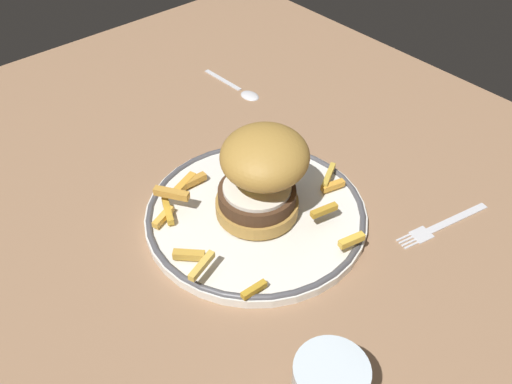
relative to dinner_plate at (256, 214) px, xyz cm
name	(u,v)px	position (x,y,z in cm)	size (l,w,h in cm)	color
ground_plane	(230,232)	(-1.83, -2.90, -2.84)	(116.99, 106.34, 4.00)	#946E4F
dinner_plate	(256,214)	(0.00, 0.00, 0.00)	(28.52, 28.52, 1.60)	white
burger	(261,174)	(0.42, 0.51, 6.70)	(15.24, 15.37, 11.84)	#B1833C
fries_pile	(240,194)	(-2.79, -0.37, 1.68)	(23.89, 27.18, 2.95)	gold
fork	(442,225)	(16.61, 17.03, -0.66)	(4.26, 14.38, 0.36)	silver
spoon	(244,91)	(-24.32, 18.33, -0.48)	(13.36, 2.75, 0.90)	silver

